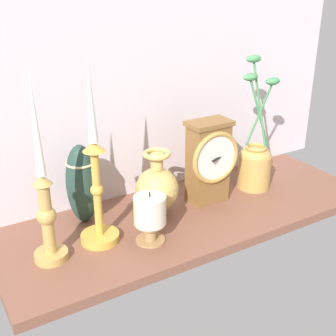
% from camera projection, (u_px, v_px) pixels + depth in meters
% --- Properties ---
extents(ground_plane, '(1.00, 0.36, 0.02)m').
position_uv_depth(ground_plane, '(191.00, 216.00, 1.18)').
color(ground_plane, brown).
extents(back_wall, '(1.20, 0.02, 0.65)m').
position_uv_depth(back_wall, '(155.00, 74.00, 1.19)').
color(back_wall, silver).
rests_on(back_wall, ground_plane).
extents(mantel_clock, '(0.14, 0.09, 0.23)m').
position_uv_depth(mantel_clock, '(209.00, 161.00, 1.18)').
color(mantel_clock, brown).
rests_on(mantel_clock, ground_plane).
extents(candlestick_tall_left, '(0.07, 0.07, 0.41)m').
position_uv_depth(candlestick_tall_left, '(45.00, 205.00, 0.93)').
color(candlestick_tall_left, tan).
rests_on(candlestick_tall_left, ground_plane).
extents(candlestick_tall_center, '(0.09, 0.09, 0.42)m').
position_uv_depth(candlestick_tall_center, '(97.00, 186.00, 0.99)').
color(candlestick_tall_center, gold).
rests_on(candlestick_tall_center, ground_plane).
extents(brass_vase_bulbous, '(0.11, 0.11, 0.17)m').
position_uv_depth(brass_vase_bulbous, '(157.00, 187.00, 1.14)').
color(brass_vase_bulbous, tan).
rests_on(brass_vase_bulbous, ground_plane).
extents(brass_vase_jar, '(0.10, 0.09, 0.38)m').
position_uv_depth(brass_vase_jar, '(255.00, 160.00, 1.28)').
color(brass_vase_jar, tan).
rests_on(brass_vase_jar, ground_plane).
extents(pillar_candle_front, '(0.07, 0.07, 0.13)m').
position_uv_depth(pillar_candle_front, '(150.00, 215.00, 1.02)').
color(pillar_candle_front, '#AC8353').
rests_on(pillar_candle_front, ground_plane).
extents(tall_ceramic_vase, '(0.08, 0.08, 0.20)m').
position_uv_depth(tall_ceramic_vase, '(82.00, 184.00, 1.09)').
color(tall_ceramic_vase, '#223C34').
rests_on(tall_ceramic_vase, ground_plane).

